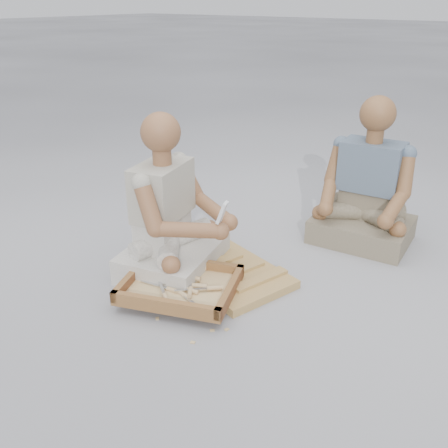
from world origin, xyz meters
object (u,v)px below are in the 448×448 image
Objects in this scene: craftsman at (171,221)px; companion at (366,195)px; tool_tray at (180,286)px; carved_panel at (227,272)px.

craftsman is 1.13m from companion.
craftsman is at bearing 49.39° from companion.
companion is (0.43, 1.11, 0.21)m from tool_tray.
companion is at bearing 131.36° from craftsman.
tool_tray is at bearing 62.94° from companion.
craftsman is at bearing -156.09° from carved_panel.
tool_tray is 0.35m from craftsman.
tool_tray is at bearing -99.78° from carved_panel.
companion is at bearing 64.84° from carved_panel.
tool_tray is at bearing 35.66° from craftsman.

